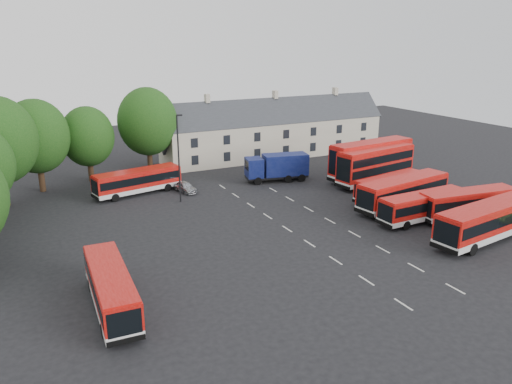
# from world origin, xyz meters

# --- Properties ---
(ground) EXTENTS (140.00, 140.00, 0.00)m
(ground) POSITION_xyz_m (0.00, 0.00, 0.00)
(ground) COLOR black
(ground) RESTS_ON ground
(lane_markings) EXTENTS (5.15, 33.80, 0.01)m
(lane_markings) POSITION_xyz_m (2.50, 2.00, 0.01)
(lane_markings) COLOR beige
(lane_markings) RESTS_ON ground
(treeline) EXTENTS (29.92, 32.59, 12.01)m
(treeline) POSITION_xyz_m (-20.74, 19.36, 6.68)
(treeline) COLOR black
(treeline) RESTS_ON ground
(terrace_houses) EXTENTS (35.70, 7.13, 10.06)m
(terrace_houses) POSITION_xyz_m (14.00, 30.00, 3.86)
(terrace_houses) COLOR beige
(terrace_houses) RESTS_ON ground
(bus_row_a) EXTENTS (12.36, 4.28, 3.42)m
(bus_row_a) POSITION_xyz_m (14.62, -8.64, 2.06)
(bus_row_a) COLOR silver
(bus_row_a) RESTS_ON ground
(bus_row_b) EXTENTS (10.83, 3.79, 3.00)m
(bus_row_b) POSITION_xyz_m (17.87, -3.73, 1.80)
(bus_row_b) COLOR silver
(bus_row_b) RESTS_ON ground
(bus_row_c) EXTENTS (10.27, 2.67, 2.89)m
(bus_row_c) POSITION_xyz_m (13.29, -2.22, 1.73)
(bus_row_c) COLOR silver
(bus_row_c) RESTS_ON ground
(bus_row_d) EXTENTS (12.11, 4.41, 3.35)m
(bus_row_d) POSITION_xyz_m (14.27, 1.78, 2.01)
(bus_row_d) COLOR silver
(bus_row_d) RESTS_ON ground
(bus_row_e) EXTENTS (10.02, 3.85, 2.77)m
(bus_row_e) POSITION_xyz_m (15.10, 4.74, 1.66)
(bus_row_e) COLOR silver
(bus_row_e) RESTS_ON ground
(bus_dd_south) EXTENTS (11.61, 4.33, 4.65)m
(bus_dd_south) POSITION_xyz_m (17.65, 10.48, 2.65)
(bus_dd_south) COLOR silver
(bus_dd_south) RESTS_ON ground
(bus_dd_north) EXTENTS (12.40, 4.07, 4.99)m
(bus_dd_north) POSITION_xyz_m (18.62, 12.57, 2.84)
(bus_dd_north) COLOR silver
(bus_dd_north) RESTS_ON ground
(bus_west) EXTENTS (2.77, 10.25, 2.87)m
(bus_west) POSITION_xyz_m (-18.10, -5.51, 1.73)
(bus_west) COLOR silver
(bus_west) RESTS_ON ground
(bus_north) EXTENTS (10.57, 4.28, 2.92)m
(bus_north) POSITION_xyz_m (-10.03, 19.67, 1.75)
(bus_north) COLOR silver
(bus_north) RESTS_ON ground
(box_truck) EXTENTS (8.28, 4.09, 3.47)m
(box_truck) POSITION_xyz_m (7.41, 17.23, 1.95)
(box_truck) COLOR black
(box_truck) RESTS_ON ground
(silver_car) EXTENTS (2.28, 3.94, 1.26)m
(silver_car) POSITION_xyz_m (-4.82, 17.94, 0.63)
(silver_car) COLOR #A2A4A9
(silver_car) RESTS_ON ground
(lamppost) EXTENTS (0.69, 0.35, 9.84)m
(lamppost) POSITION_xyz_m (-6.49, 14.62, 5.25)
(lamppost) COLOR black
(lamppost) RESTS_ON ground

